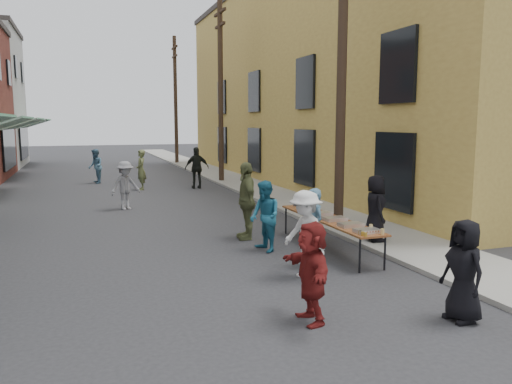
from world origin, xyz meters
TOP-DOWN VIEW (x-y plane):
  - ground at (0.00, 0.00)m, footprint 120.00×120.00m
  - sidewalk at (5.00, 15.00)m, footprint 2.20×60.00m
  - building_ochre at (11.10, 14.00)m, footprint 10.00×28.00m
  - utility_pole_near at (4.30, 3.00)m, footprint 0.26×0.26m
  - utility_pole_mid at (4.30, 15.00)m, footprint 0.26×0.26m
  - utility_pole_far at (4.30, 27.00)m, footprint 0.26×0.26m
  - serving_table at (3.07, 1.25)m, footprint 0.70×4.00m
  - catering_tray_sausage at (3.07, -0.40)m, footprint 0.50×0.33m
  - catering_tray_foil_b at (3.07, 0.25)m, footprint 0.50×0.33m
  - catering_tray_buns at (3.07, 0.95)m, footprint 0.50×0.33m
  - catering_tray_foil_d at (3.07, 1.65)m, footprint 0.50×0.33m
  - catering_tray_buns_end at (3.07, 2.35)m, footprint 0.50×0.33m
  - condiment_jar_a at (2.85, -0.70)m, footprint 0.07×0.07m
  - condiment_jar_b at (2.85, -0.60)m, footprint 0.07×0.07m
  - condiment_jar_c at (2.85, -0.50)m, footprint 0.07×0.07m
  - cup_stack at (3.27, -0.65)m, footprint 0.08×0.08m
  - guest_front_a at (2.97, -3.24)m, footprint 0.51×0.77m
  - guest_front_b at (2.07, 0.06)m, footprint 0.47×0.65m
  - guest_front_c at (1.60, 1.59)m, footprint 0.72×0.87m
  - guest_front_d at (1.64, -0.52)m, footprint 0.90×1.23m
  - guest_front_e at (1.60, 2.94)m, footprint 0.61×1.21m
  - guest_queue_back at (0.80, -2.51)m, footprint 0.55×1.46m
  - server at (4.35, 1.28)m, footprint 0.71×0.90m
  - passerby_left at (-0.93, 8.46)m, footprint 1.23×1.00m
  - passerby_mid at (2.62, 13.05)m, footprint 1.10×0.46m
  - passerby_right at (0.18, 13.43)m, footprint 0.44×0.66m
  - passerby_far at (-1.65, 16.58)m, footprint 0.72×0.88m

SIDE VIEW (x-z plane):
  - ground at x=0.00m, z-range 0.00..0.00m
  - sidewalk at x=5.00m, z-range 0.00..0.10m
  - serving_table at x=3.07m, z-range 0.34..1.09m
  - guest_queue_back at x=0.80m, z-range 0.00..1.54m
  - guest_front_a at x=2.97m, z-range 0.00..1.56m
  - catering_tray_sausage at x=3.07m, z-range 0.75..0.83m
  - catering_tray_foil_b at x=3.07m, z-range 0.75..0.83m
  - catering_tray_buns at x=3.07m, z-range 0.75..0.83m
  - catering_tray_foil_d at x=3.07m, z-range 0.75..0.83m
  - catering_tray_buns_end at x=3.07m, z-range 0.75..0.83m
  - condiment_jar_a at x=2.85m, z-range 0.75..0.83m
  - condiment_jar_b at x=2.85m, z-range 0.75..0.83m
  - condiment_jar_c at x=2.85m, z-range 0.75..0.83m
  - cup_stack at x=3.27m, z-range 0.75..0.87m
  - guest_front_b at x=2.07m, z-range 0.00..1.65m
  - guest_front_c at x=1.60m, z-range 0.00..1.65m
  - passerby_left at x=-0.93m, z-range 0.00..1.67m
  - passerby_far at x=-1.65m, z-range 0.00..1.69m
  - guest_front_d at x=1.64m, z-range 0.00..1.70m
  - passerby_right at x=0.18m, z-range 0.00..1.78m
  - server at x=4.35m, z-range 0.10..1.72m
  - passerby_mid at x=2.62m, z-range 0.00..1.87m
  - guest_front_e at x=1.60m, z-range 0.00..1.98m
  - utility_pole_near at x=4.30m, z-range 0.00..9.00m
  - utility_pole_mid at x=4.30m, z-range 0.00..9.00m
  - utility_pole_far at x=4.30m, z-range 0.00..9.00m
  - building_ochre at x=11.10m, z-range 0.00..10.00m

